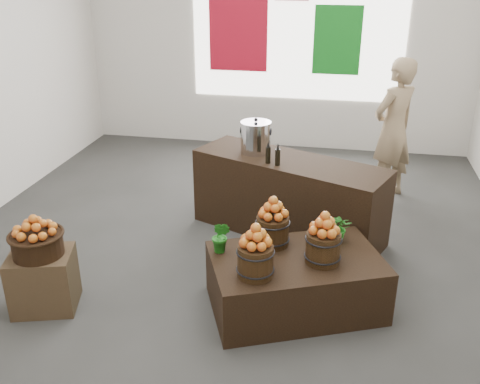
% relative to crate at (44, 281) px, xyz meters
% --- Properties ---
extents(ground, '(7.00, 7.00, 0.00)m').
position_rel_crate_xyz_m(ground, '(1.37, 1.30, -0.26)').
color(ground, '#343432').
rests_on(ground, ground).
extents(back_wall, '(6.00, 0.04, 4.00)m').
position_rel_crate_xyz_m(back_wall, '(1.37, 4.80, 1.74)').
color(back_wall, beige).
rests_on(back_wall, ground).
extents(back_opening, '(3.20, 0.02, 2.40)m').
position_rel_crate_xyz_m(back_opening, '(1.67, 4.78, 1.74)').
color(back_opening, white).
rests_on(back_opening, back_wall).
extents(deco_red_left, '(0.90, 0.04, 1.40)m').
position_rel_crate_xyz_m(deco_red_left, '(0.77, 4.77, 1.64)').
color(deco_red_left, '#AC0D21').
rests_on(deco_red_left, back_wall).
extents(deco_green_right, '(0.70, 0.04, 1.00)m').
position_rel_crate_xyz_m(deco_green_right, '(2.27, 4.77, 1.44)').
color(deco_green_right, '#11721B').
rests_on(deco_green_right, back_wall).
extents(crate, '(0.62, 0.56, 0.52)m').
position_rel_crate_xyz_m(crate, '(0.00, 0.00, 0.00)').
color(crate, '#513925').
rests_on(crate, ground).
extents(wicker_basket, '(0.42, 0.42, 0.19)m').
position_rel_crate_xyz_m(wicker_basket, '(0.00, 0.00, 0.36)').
color(wicker_basket, black).
rests_on(wicker_basket, crate).
extents(apples_in_basket, '(0.33, 0.33, 0.18)m').
position_rel_crate_xyz_m(apples_in_basket, '(0.00, 0.00, 0.54)').
color(apples_in_basket, '#A20513').
rests_on(apples_in_basket, wicker_basket).
extents(display_table, '(1.66, 1.37, 0.50)m').
position_rel_crate_xyz_m(display_table, '(2.14, 0.41, -0.01)').
color(display_table, black).
rests_on(display_table, ground).
extents(apple_bucket_front_left, '(0.29, 0.29, 0.26)m').
position_rel_crate_xyz_m(apple_bucket_front_left, '(1.84, 0.07, 0.37)').
color(apple_bucket_front_left, '#311C0D').
rests_on(apple_bucket_front_left, display_table).
extents(apples_in_bucket_front_left, '(0.21, 0.21, 0.19)m').
position_rel_crate_xyz_m(apples_in_bucket_front_left, '(1.84, 0.07, 0.59)').
color(apples_in_bucket_front_left, '#A20513').
rests_on(apples_in_bucket_front_left, apple_bucket_front_left).
extents(apple_bucket_front_right, '(0.29, 0.29, 0.26)m').
position_rel_crate_xyz_m(apple_bucket_front_right, '(2.35, 0.39, 0.37)').
color(apple_bucket_front_right, '#311C0D').
rests_on(apple_bucket_front_right, display_table).
extents(apples_in_bucket_front_right, '(0.21, 0.21, 0.19)m').
position_rel_crate_xyz_m(apples_in_bucket_front_right, '(2.35, 0.39, 0.59)').
color(apples_in_bucket_front_right, '#A20513').
rests_on(apples_in_bucket_front_right, apple_bucket_front_right).
extents(apple_bucket_rear, '(0.29, 0.29, 0.26)m').
position_rel_crate_xyz_m(apple_bucket_rear, '(1.90, 0.60, 0.37)').
color(apple_bucket_rear, '#311C0D').
rests_on(apple_bucket_rear, display_table).
extents(apples_in_bucket_rear, '(0.21, 0.21, 0.19)m').
position_rel_crate_xyz_m(apples_in_bucket_rear, '(1.90, 0.60, 0.59)').
color(apples_in_bucket_rear, '#A20513').
rests_on(apples_in_bucket_rear, apple_bucket_rear).
extents(herb_garnish_right, '(0.27, 0.24, 0.27)m').
position_rel_crate_xyz_m(herb_garnish_right, '(2.47, 0.77, 0.37)').
color(herb_garnish_right, '#186415').
rests_on(herb_garnish_right, display_table).
extents(herb_garnish_left, '(0.20, 0.19, 0.30)m').
position_rel_crate_xyz_m(herb_garnish_left, '(1.49, 0.38, 0.38)').
color(herb_garnish_left, '#186415').
rests_on(herb_garnish_left, display_table).
extents(counter, '(2.20, 1.44, 0.86)m').
position_rel_crate_xyz_m(counter, '(1.92, 1.79, 0.17)').
color(counter, black).
rests_on(counter, ground).
extents(stock_pot_left, '(0.33, 0.33, 0.33)m').
position_rel_crate_xyz_m(stock_pot_left, '(1.52, 1.96, 0.76)').
color(stock_pot_left, silver).
rests_on(stock_pot_left, counter).
extents(oil_cruets, '(0.16, 0.11, 0.24)m').
position_rel_crate_xyz_m(oil_cruets, '(1.84, 1.60, 0.72)').
color(oil_cruets, black).
rests_on(oil_cruets, counter).
extents(shopper, '(0.76, 0.75, 1.76)m').
position_rel_crate_xyz_m(shopper, '(3.06, 3.06, 0.62)').
color(shopper, '#907858').
rests_on(shopper, ground).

